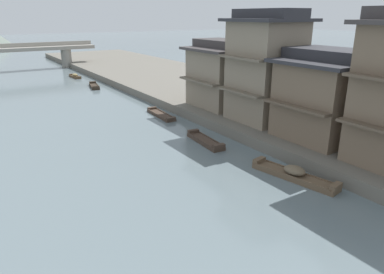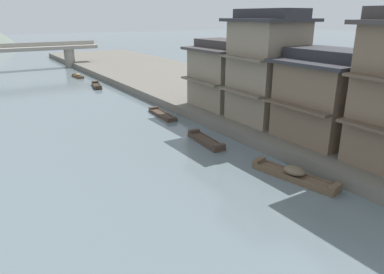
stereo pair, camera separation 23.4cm
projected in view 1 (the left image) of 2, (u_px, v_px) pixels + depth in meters
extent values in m
cube|color=#6B665B|center=(222.00, 92.00, 42.41)|extent=(18.00, 110.00, 0.85)
cube|color=#423328|center=(205.00, 141.00, 26.68)|extent=(1.32, 4.17, 0.27)
cube|color=#423328|center=(193.00, 131.00, 28.19)|extent=(0.91, 0.43, 0.25)
cube|color=#423328|center=(219.00, 146.00, 25.00)|extent=(0.91, 0.43, 0.25)
cube|color=#423328|center=(200.00, 140.00, 26.42)|extent=(0.38, 3.60, 0.08)
cube|color=#423328|center=(211.00, 138.00, 26.82)|extent=(0.38, 3.60, 0.08)
cube|color=#33281E|center=(94.00, 86.00, 47.28)|extent=(1.70, 4.02, 0.27)
cube|color=#33281E|center=(93.00, 82.00, 48.79)|extent=(0.92, 0.52, 0.24)
cube|color=#33281E|center=(96.00, 87.00, 45.61)|extent=(0.92, 0.52, 0.24)
cube|color=#33281E|center=(91.00, 85.00, 47.07)|extent=(0.74, 3.36, 0.08)
cube|color=#33281E|center=(98.00, 85.00, 47.38)|extent=(0.74, 3.36, 0.08)
cube|color=#423328|center=(161.00, 115.00, 33.83)|extent=(1.27, 4.66, 0.21)
cube|color=#423328|center=(152.00, 108.00, 35.55)|extent=(0.90, 0.42, 0.19)
cube|color=#423328|center=(171.00, 118.00, 31.99)|extent=(0.90, 0.42, 0.19)
cube|color=#423328|center=(157.00, 114.00, 33.58)|extent=(0.34, 4.10, 0.08)
cube|color=#423328|center=(165.00, 113.00, 33.99)|extent=(0.34, 4.10, 0.08)
cube|color=brown|center=(75.00, 77.00, 54.77)|extent=(1.02, 3.45, 0.20)
cube|color=brown|center=(72.00, 74.00, 55.90)|extent=(0.78, 0.40, 0.18)
cube|color=brown|center=(78.00, 77.00, 53.51)|extent=(0.78, 0.40, 0.18)
cube|color=brown|center=(72.00, 76.00, 54.51)|extent=(0.22, 2.91, 0.08)
cube|color=brown|center=(77.00, 76.00, 54.93)|extent=(0.22, 2.91, 0.08)
ellipsoid|color=olive|center=(75.00, 75.00, 54.67)|extent=(0.82, 1.11, 0.42)
cube|color=brown|center=(294.00, 177.00, 20.85)|extent=(2.01, 5.41, 0.29)
cube|color=brown|center=(259.00, 160.00, 22.48)|extent=(0.99, 0.53, 0.26)
cube|color=brown|center=(336.00, 186.00, 19.04)|extent=(0.99, 0.53, 0.26)
cube|color=brown|center=(290.00, 176.00, 20.48)|extent=(0.98, 4.74, 0.08)
cube|color=brown|center=(299.00, 171.00, 21.10)|extent=(0.98, 4.74, 0.08)
ellipsoid|color=brown|center=(295.00, 170.00, 20.72)|extent=(1.16, 1.46, 0.51)
cube|color=#75604C|center=(328.00, 101.00, 24.85)|extent=(5.97, 5.18, 5.20)
cube|color=brown|center=(295.00, 107.00, 23.15)|extent=(0.70, 5.18, 0.16)
cube|color=#2D2D33|center=(333.00, 61.00, 23.97)|extent=(6.87, 6.08, 0.24)
cube|color=#2D2D33|center=(334.00, 54.00, 23.82)|extent=(3.58, 6.08, 0.70)
cube|color=gray|center=(265.00, 73.00, 28.54)|extent=(4.56, 4.79, 7.80)
cube|color=#6E6151|center=(239.00, 92.00, 27.61)|extent=(0.70, 4.79, 0.16)
cube|color=#6E6151|center=(241.00, 58.00, 26.77)|extent=(0.70, 4.79, 0.16)
cube|color=#2D2D33|center=(269.00, 20.00, 27.23)|extent=(5.46, 5.69, 0.24)
cube|color=#2D2D33|center=(269.00, 13.00, 27.08)|extent=(2.74, 5.69, 0.70)
cube|color=gray|center=(224.00, 78.00, 33.72)|extent=(5.26, 5.44, 5.20)
cube|color=#6E6151|center=(198.00, 81.00, 32.19)|extent=(0.70, 5.44, 0.16)
cube|color=#3D3838|center=(225.00, 49.00, 32.84)|extent=(6.16, 6.34, 0.24)
cube|color=#3D3838|center=(225.00, 44.00, 32.68)|extent=(3.16, 6.34, 0.70)
cube|color=gray|center=(20.00, 49.00, 60.57)|extent=(25.19, 2.40, 0.60)
cylinder|color=gray|center=(67.00, 58.00, 65.07)|extent=(1.80, 1.80, 3.28)
cube|color=gray|center=(18.00, 45.00, 61.16)|extent=(25.19, 0.30, 0.70)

